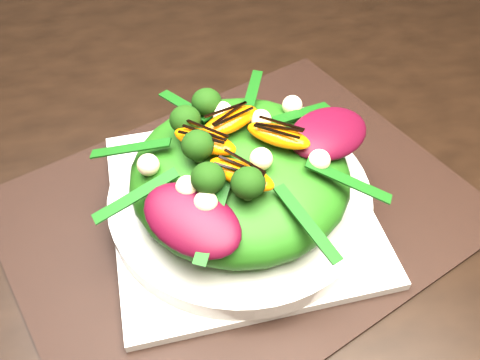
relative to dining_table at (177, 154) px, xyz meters
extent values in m
cube|color=black|center=(0.00, 0.00, 0.00)|extent=(1.60, 0.90, 0.75)
cube|color=black|center=(0.05, -0.12, 0.02)|extent=(0.54, 0.48, 0.00)
cube|color=silver|center=(0.05, -0.12, 0.03)|extent=(0.26, 0.26, 0.01)
cylinder|color=silver|center=(0.05, -0.12, 0.04)|extent=(0.31, 0.31, 0.02)
ellipsoid|color=#246011|center=(0.05, -0.12, 0.08)|extent=(0.23, 0.23, 0.07)
ellipsoid|color=#400617|center=(0.14, -0.11, 0.11)|extent=(0.11, 0.09, 0.02)
ellipsoid|color=#FC6504|center=(0.05, -0.11, 0.12)|extent=(0.06, 0.02, 0.02)
sphere|color=black|center=(-0.01, -0.07, 0.12)|extent=(0.05, 0.05, 0.04)
sphere|color=beige|center=(0.09, -0.15, 0.12)|extent=(0.02, 0.02, 0.02)
cube|color=black|center=(0.05, -0.11, 0.13)|extent=(0.05, 0.00, 0.00)
camera|label=1|loc=(-0.02, -0.44, 0.43)|focal=38.00mm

